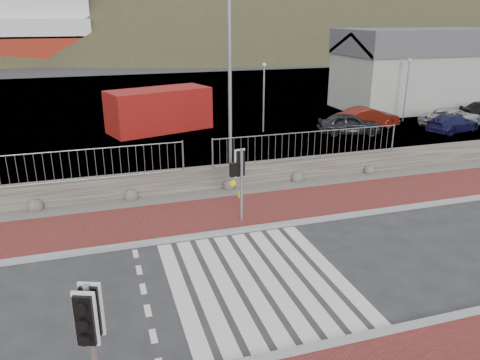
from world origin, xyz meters
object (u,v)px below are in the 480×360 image
object	(u,v)px
shipping_container	(159,110)
car_d	(451,117)
traffic_signal_near	(90,325)
car_c	(453,123)
car_a	(349,124)
car_b	(368,118)
traffic_signal_far	(241,170)
streetlight	(233,67)

from	to	relation	value
shipping_container	car_d	xyz separation A→B (m)	(17.85, -4.60, -0.67)
traffic_signal_near	car_c	bearing A→B (deg)	57.79
car_a	car_b	distance (m)	2.29
car_a	car_b	size ratio (longest dim) A/B	0.94
traffic_signal_near	traffic_signal_far	xyz separation A→B (m)	(4.87, 7.13, -0.03)
streetlight	car_d	bearing A→B (deg)	30.85
traffic_signal_far	car_c	size ratio (longest dim) A/B	0.69
streetlight	car_b	bearing A→B (deg)	44.20
traffic_signal_near	car_d	world-z (taller)	traffic_signal_near
shipping_container	car_b	size ratio (longest dim) A/B	1.55
traffic_signal_far	car_a	xyz separation A→B (m)	(9.99, 10.12, -1.27)
shipping_container	car_d	size ratio (longest dim) A/B	1.40
traffic_signal_far	car_a	bearing A→B (deg)	-145.87
traffic_signal_near	car_a	world-z (taller)	traffic_signal_near
traffic_signal_far	car_c	bearing A→B (deg)	-163.08
car_c	shipping_container	bearing A→B (deg)	56.65
shipping_container	car_c	world-z (taller)	shipping_container
traffic_signal_far	car_b	xyz separation A→B (m)	(11.99, 11.25, -1.25)
traffic_signal_near	car_b	xyz separation A→B (m)	(16.85, 18.38, -1.28)
car_a	car_c	xyz separation A→B (m)	(6.32, -1.39, -0.08)
car_b	traffic_signal_far	bearing A→B (deg)	131.57
traffic_signal_near	streetlight	distance (m)	13.25
traffic_signal_far	shipping_container	size ratio (longest dim) A/B	0.43
car_b	shipping_container	bearing A→B (deg)	74.03
car_d	traffic_signal_near	bearing A→B (deg)	114.08
traffic_signal_near	car_b	distance (m)	24.97
car_b	traffic_signal_near	bearing A→B (deg)	135.88
car_a	shipping_container	bearing A→B (deg)	84.23
car_b	streetlight	bearing A→B (deg)	120.64
traffic_signal_far	car_a	world-z (taller)	traffic_signal_far
traffic_signal_near	traffic_signal_far	bearing A→B (deg)	76.66
shipping_container	car_d	bearing A→B (deg)	-31.67
car_c	car_d	size ratio (longest dim) A/B	0.86
traffic_signal_near	car_c	xyz separation A→B (m)	(21.17, 15.86, -1.38)
streetlight	shipping_container	bearing A→B (deg)	111.56
traffic_signal_far	streetlight	distance (m)	5.33
traffic_signal_far	traffic_signal_near	bearing A→B (deg)	44.48
shipping_container	car_c	size ratio (longest dim) A/B	1.62
traffic_signal_near	car_a	distance (m)	22.80
shipping_container	traffic_signal_near	bearing A→B (deg)	-118.27
traffic_signal_far	streetlight	xyz separation A→B (m)	(1.07, 4.36, 2.88)
shipping_container	car_a	bearing A→B (deg)	-39.53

